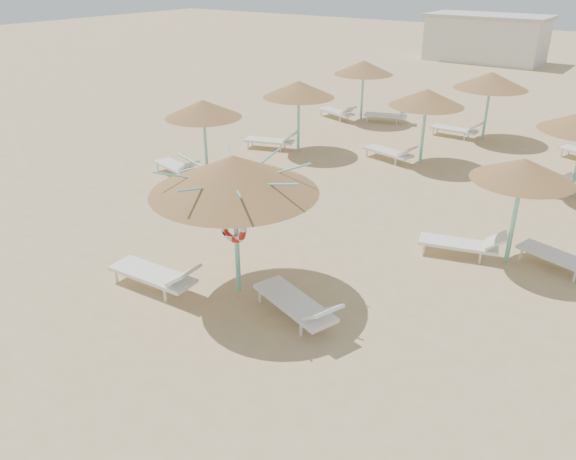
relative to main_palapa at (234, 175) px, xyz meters
The scene contains 6 objects.
ground 2.74m from the main_palapa, 26.77° to the right, with size 120.00×120.00×0.00m, color tan.
main_palapa is the anchor object (origin of this frame).
lounger_main_a 2.96m from the main_palapa, 144.93° to the right, with size 2.29×0.82×0.82m.
lounger_main_b 2.94m from the main_palapa, ahead, with size 2.33×1.35×0.81m.
palapa_field 10.21m from the main_palapa, 85.22° to the left, with size 19.77×13.52×2.72m.
service_hut 35.45m from the main_palapa, 99.55° to the left, with size 8.40×4.40×3.25m.
Camera 1 is at (7.01, -8.07, 6.66)m, focal length 35.00 mm.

